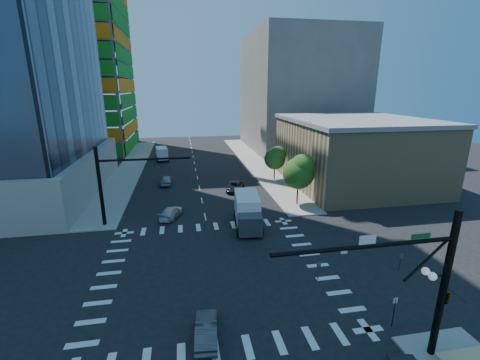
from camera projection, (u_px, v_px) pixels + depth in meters
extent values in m
plane|color=black|center=(216.00, 269.00, 27.84)|extent=(160.00, 160.00, 0.00)
cube|color=silver|center=(216.00, 269.00, 27.84)|extent=(20.00, 20.00, 0.01)
cube|color=gray|center=(254.00, 162.00, 67.79)|extent=(5.00, 60.00, 0.15)
cube|color=gray|center=(131.00, 167.00, 63.48)|extent=(5.00, 60.00, 0.15)
cube|color=#18871D|center=(124.00, 48.00, 77.11)|extent=(0.12, 24.00, 49.00)
cube|color=orange|center=(47.00, 39.00, 63.03)|extent=(24.00, 0.12, 49.00)
cube|color=tan|center=(355.00, 154.00, 51.56)|extent=(20.00, 22.00, 10.00)
cube|color=slate|center=(358.00, 120.00, 50.09)|extent=(20.50, 22.50, 0.60)
cube|color=#64605A|center=(298.00, 93.00, 80.61)|extent=(24.00, 30.00, 28.00)
cylinder|color=black|center=(444.00, 286.00, 17.66)|extent=(0.40, 0.40, 9.00)
cylinder|color=black|center=(367.00, 246.00, 16.00)|extent=(10.00, 0.24, 0.24)
cylinder|color=black|center=(427.00, 259.00, 16.92)|extent=(2.50, 0.14, 2.50)
imported|color=black|center=(400.00, 262.00, 16.64)|extent=(0.16, 0.20, 1.00)
imported|color=black|center=(318.00, 271.00, 15.87)|extent=(0.16, 0.20, 1.00)
imported|color=black|center=(446.00, 296.00, 17.88)|extent=(0.53, 2.48, 1.00)
cube|color=white|center=(368.00, 240.00, 15.90)|extent=(0.90, 0.04, 0.50)
cube|color=#0B5327|center=(421.00, 236.00, 16.43)|extent=(1.10, 0.04, 0.28)
cylinder|color=black|center=(437.00, 276.00, 17.36)|extent=(1.20, 0.08, 0.08)
sphere|color=white|center=(426.00, 271.00, 17.46)|extent=(0.44, 0.44, 0.44)
sphere|color=white|center=(433.00, 276.00, 16.98)|extent=(0.44, 0.44, 0.44)
cylinder|color=black|center=(100.00, 187.00, 35.44)|extent=(0.40, 0.40, 9.00)
cylinder|color=black|center=(145.00, 159.00, 35.50)|extent=(10.00, 0.24, 0.24)
imported|color=black|center=(155.00, 169.00, 35.98)|extent=(0.16, 0.20, 1.00)
cylinder|color=#382316|center=(297.00, 196.00, 42.87)|extent=(0.20, 0.20, 2.27)
sphere|color=#134713|center=(298.00, 173.00, 42.01)|extent=(4.16, 4.16, 4.16)
sphere|color=#3C6C24|center=(303.00, 167.00, 41.53)|extent=(3.25, 3.25, 3.25)
cylinder|color=#382316|center=(274.00, 174.00, 54.31)|extent=(0.20, 0.20, 1.92)
sphere|color=#134713|center=(275.00, 159.00, 53.59)|extent=(3.52, 3.52, 3.52)
sphere|color=#3C6C24|center=(278.00, 154.00, 53.15)|extent=(2.75, 2.75, 2.75)
cylinder|color=black|center=(394.00, 312.00, 20.87)|extent=(0.06, 0.06, 2.20)
cube|color=silver|center=(396.00, 300.00, 20.62)|extent=(0.30, 0.03, 0.40)
imported|color=black|center=(235.00, 186.00, 48.93)|extent=(3.69, 5.37, 1.36)
imported|color=silver|center=(171.00, 212.00, 38.83)|extent=(3.28, 4.80, 1.29)
imported|color=#94969B|center=(166.00, 180.00, 52.09)|extent=(1.96, 4.53, 1.52)
imported|color=#434347|center=(206.00, 330.00, 19.99)|extent=(1.68, 3.98, 1.28)
cube|color=silver|center=(248.00, 210.00, 35.84)|extent=(3.17, 5.68, 2.82)
cube|color=#3A3B41|center=(248.00, 215.00, 36.03)|extent=(2.69, 2.21, 2.06)
cube|color=silver|center=(162.00, 152.00, 69.56)|extent=(2.79, 4.79, 2.36)
cube|color=#3A3B41|center=(162.00, 155.00, 69.72)|extent=(2.29, 1.91, 1.72)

